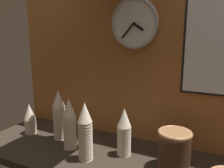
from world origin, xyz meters
The scene contains 9 objects.
ground_plane centered at (0.00, 0.00, -0.02)m, with size 1.60×0.56×0.04m, color black.
wall_tiled_back centered at (0.00, 0.27, 0.53)m, with size 1.60×0.03×1.05m.
cup_stack_left centered at (-0.39, 0.04, 0.15)m, with size 0.07×0.07×0.30m.
cup_stack_center_left centered at (-0.26, -0.03, 0.14)m, with size 0.07×0.07×0.28m.
cup_stack_center centered at (-0.12, -0.09, 0.15)m, with size 0.07×0.07×0.30m.
cup_stack_far_left centered at (-0.61, 0.02, 0.10)m, with size 0.07×0.07×0.19m.
cup_stack_center_right centered at (0.03, 0.04, 0.13)m, with size 0.07×0.07×0.25m.
bowl_stack_right centered at (0.29, 0.02, 0.10)m, with size 0.16×0.16×0.19m.
wall_clock centered at (0.00, 0.23, 0.67)m, with size 0.27×0.03×0.27m.
Camera 1 is at (0.49, -1.01, 0.63)m, focal length 38.00 mm.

